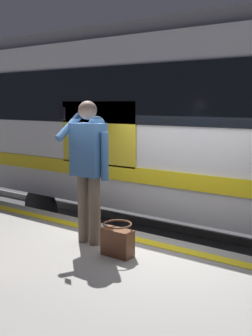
{
  "coord_description": "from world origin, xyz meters",
  "views": [
    {
      "loc": [
        -2.65,
        4.33,
        2.69
      ],
      "look_at": [
        0.25,
        0.3,
        1.89
      ],
      "focal_mm": 43.21,
      "sensor_mm": 36.0,
      "label": 1
    }
  ],
  "objects": [
    {
      "name": "handbag",
      "position": [
        -0.04,
        0.87,
        1.16
      ],
      "size": [
        0.36,
        0.33,
        0.38
      ],
      "color": "#59331E",
      "rests_on": "platform"
    },
    {
      "name": "passenger",
      "position": [
        0.49,
        0.72,
        2.0
      ],
      "size": [
        0.57,
        0.55,
        1.73
      ],
      "color": "brown",
      "rests_on": "platform"
    },
    {
      "name": "ground_plane",
      "position": [
        0.0,
        0.0,
        0.0
      ],
      "size": [
        24.67,
        24.67,
        0.0
      ],
      "primitive_type": "plane",
      "color": "#3D3D3F"
    },
    {
      "name": "track_rail_far",
      "position": [
        0.0,
        -2.94,
        0.08
      ],
      "size": [
        16.05,
        0.08,
        0.16
      ],
      "primitive_type": "cube",
      "color": "slate",
      "rests_on": "ground"
    },
    {
      "name": "safety_line",
      "position": [
        0.0,
        0.3,
        0.99
      ],
      "size": [
        12.1,
        0.16,
        0.01
      ],
      "primitive_type": "cube",
      "color": "yellow",
      "rests_on": "platform"
    },
    {
      "name": "track_rail_near",
      "position": [
        0.0,
        -1.51,
        0.08
      ],
      "size": [
        16.05,
        0.08,
        0.16
      ],
      "primitive_type": "cube",
      "color": "slate",
      "rests_on": "ground"
    },
    {
      "name": "train_carriage",
      "position": [
        -0.42,
        -2.22,
        2.43
      ],
      "size": [
        11.7,
        2.82,
        3.78
      ],
      "color": "silver",
      "rests_on": "ground"
    }
  ]
}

